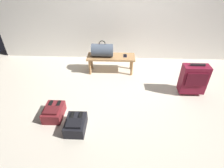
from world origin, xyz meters
TOP-DOWN VIEW (x-y plane):
  - ground_plane at (0.00, 0.00)m, footprint 6.60×6.60m
  - bench at (-0.31, 0.88)m, footprint 1.00×0.36m
  - duffel_bag_slate at (-0.49, 0.88)m, footprint 0.44×0.26m
  - cell_phone at (-0.02, 0.90)m, footprint 0.07×0.14m
  - suitcase_upright_burgundy at (1.17, 0.15)m, footprint 0.44×0.23m
  - backpack_dark at (-0.74, -0.77)m, footprint 0.28×0.38m
  - backpack_maroon at (-1.14, -0.53)m, footprint 0.28×0.38m

SIDE VIEW (x-z plane):
  - ground_plane at x=0.00m, z-range 0.00..0.00m
  - backpack_dark at x=-0.74m, z-range -0.01..0.20m
  - backpack_maroon at x=-1.14m, z-range -0.01..0.20m
  - bench at x=-0.31m, z-range 0.13..0.50m
  - suitcase_upright_burgundy at x=1.17m, z-range 0.01..0.62m
  - cell_phone at x=-0.02m, z-range 0.37..0.38m
  - duffel_bag_slate at x=-0.49m, z-range 0.33..0.67m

